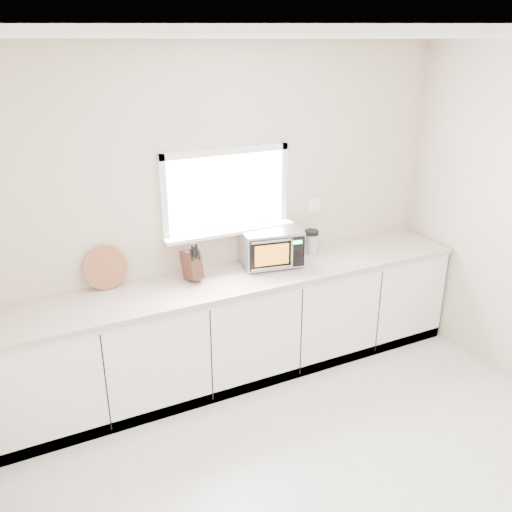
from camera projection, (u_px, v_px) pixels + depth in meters
back_wall at (226, 213)px, 4.46m from camera, size 4.00×0.17×2.70m
cabinets at (242, 327)px, 4.56m from camera, size 3.92×0.60×0.88m
countertop at (242, 278)px, 4.38m from camera, size 3.92×0.64×0.04m
microwave at (270, 246)px, 4.54m from camera, size 0.54×0.47×0.31m
knife_block at (192, 264)px, 4.24m from camera, size 0.14×0.23×0.31m
cutting_board at (105, 268)px, 4.09m from camera, size 0.34×0.08×0.33m
coffee_grinder at (311, 242)px, 4.78m from camera, size 0.14×0.14×0.22m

